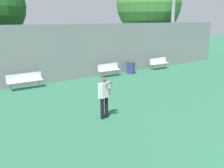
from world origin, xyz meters
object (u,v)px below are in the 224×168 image
at_px(bench_adjacent_court, 25,79).
at_px(trash_bin, 131,68).
at_px(tennis_player, 104,95).
at_px(light_pole_near_left, 174,6).
at_px(bench_courtside_near, 109,69).
at_px(bench_courtside_far, 159,62).
at_px(tree_green_tall, 149,4).

relative_size(bench_adjacent_court, trash_bin, 2.46).
bearing_deg(tennis_player, light_pole_near_left, 21.33).
height_order(bench_courtside_near, light_pole_near_left, light_pole_near_left).
distance_m(bench_courtside_near, trash_bin, 1.92).
distance_m(bench_courtside_far, tree_green_tall, 6.43).
bearing_deg(bench_courtside_near, tree_green_tall, 28.86).
bearing_deg(bench_adjacent_court, tennis_player, -78.74).
bearing_deg(bench_courtside_near, bench_courtside_far, 0.00).
xyz_separation_m(tennis_player, bench_courtside_far, (9.24, 6.34, -0.41)).
height_order(trash_bin, tree_green_tall, tree_green_tall).
height_order(tennis_player, bench_courtside_near, tennis_player).
distance_m(tennis_player, bench_adjacent_court, 6.48).
bearing_deg(bench_courtside_near, bench_adjacent_court, 179.99).
relative_size(bench_courtside_near, light_pole_near_left, 0.18).
height_order(bench_courtside_near, trash_bin, bench_courtside_near).
bearing_deg(light_pole_near_left, tree_green_tall, 88.84).
xyz_separation_m(light_pole_near_left, trash_bin, (-5.01, -0.82, -4.51)).
distance_m(tennis_player, trash_bin, 9.00).
bearing_deg(tree_green_tall, bench_courtside_far, -120.10).
xyz_separation_m(bench_adjacent_court, trash_bin, (7.66, -0.04, -0.16)).
bearing_deg(trash_bin, bench_courtside_near, 178.90).
bearing_deg(tennis_player, bench_courtside_far, 23.83).
bearing_deg(trash_bin, bench_courtside_far, 0.75).
distance_m(trash_bin, tree_green_tall, 7.99).
bearing_deg(bench_courtside_far, tennis_player, -145.52).
relative_size(bench_courtside_near, bench_adjacent_court, 0.81).
xyz_separation_m(light_pole_near_left, tree_green_tall, (0.06, 3.07, 0.28)).
xyz_separation_m(bench_adjacent_court, tree_green_tall, (12.74, 3.85, 4.64)).
xyz_separation_m(tennis_player, bench_courtside_near, (4.48, 6.34, -0.41)).
xyz_separation_m(bench_courtside_near, bench_adjacent_court, (-5.74, 0.00, 0.00)).
distance_m(light_pole_near_left, trash_bin, 6.79).
bearing_deg(light_pole_near_left, tennis_player, -148.02).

